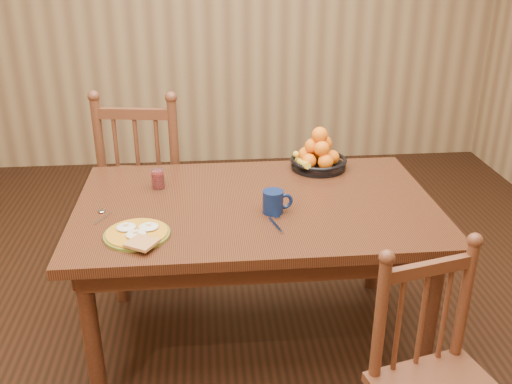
{
  "coord_description": "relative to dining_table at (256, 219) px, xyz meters",
  "views": [
    {
      "loc": [
        -0.21,
        -2.3,
        1.84
      ],
      "look_at": [
        0.0,
        0.0,
        0.8
      ],
      "focal_mm": 40.0,
      "sensor_mm": 36.0,
      "label": 1
    }
  ],
  "objects": [
    {
      "name": "room",
      "position": [
        0.0,
        0.0,
        0.68
      ],
      "size": [
        4.52,
        5.02,
        2.72
      ],
      "color": "black",
      "rests_on": "ground"
    },
    {
      "name": "dining_table",
      "position": [
        0.0,
        0.0,
        0.0
      ],
      "size": [
        1.6,
        1.0,
        0.75
      ],
      "color": "black",
      "rests_on": "ground"
    },
    {
      "name": "chair_far",
      "position": [
        -0.56,
        0.78,
        -0.14
      ],
      "size": [
        0.56,
        0.54,
        1.09
      ],
      "rotation": [
        0.0,
        0.0,
        2.99
      ],
      "color": "#432214",
      "rests_on": "ground"
    },
    {
      "name": "breakfast_plate",
      "position": [
        -0.5,
        -0.28,
        0.1
      ],
      "size": [
        0.26,
        0.31,
        0.04
      ],
      "color": "#59601E",
      "rests_on": "dining_table"
    },
    {
      "name": "fork",
      "position": [
        0.06,
        -0.21,
        0.09
      ],
      "size": [
        0.05,
        0.18,
        0.0
      ],
      "rotation": [
        0.0,
        0.0,
        0.25
      ],
      "color": "silver",
      "rests_on": "dining_table"
    },
    {
      "name": "spoon",
      "position": [
        -0.67,
        -0.06,
        0.09
      ],
      "size": [
        0.06,
        0.15,
        0.01
      ],
      "rotation": [
        0.0,
        0.0,
        -0.44
      ],
      "color": "silver",
      "rests_on": "dining_table"
    },
    {
      "name": "coffee_mug",
      "position": [
        0.07,
        -0.11,
        0.14
      ],
      "size": [
        0.13,
        0.09,
        0.1
      ],
      "color": "#0B183D",
      "rests_on": "dining_table"
    },
    {
      "name": "juice_glass",
      "position": [
        -0.45,
        0.2,
        0.13
      ],
      "size": [
        0.06,
        0.06,
        0.09
      ],
      "color": "silver",
      "rests_on": "dining_table"
    },
    {
      "name": "fruit_bowl",
      "position": [
        0.35,
        0.38,
        0.15
      ],
      "size": [
        0.29,
        0.29,
        0.22
      ],
      "color": "black",
      "rests_on": "dining_table"
    }
  ]
}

